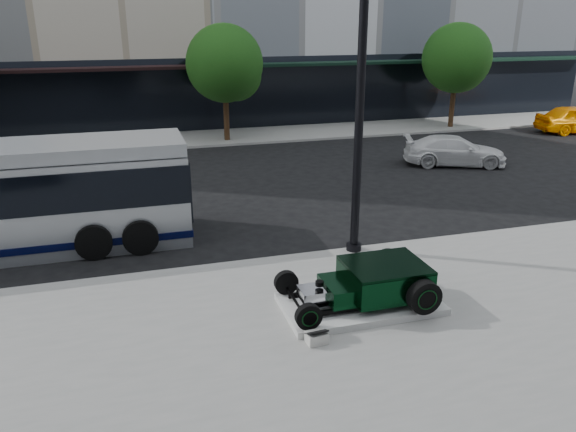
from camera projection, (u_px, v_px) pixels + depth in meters
name	position (u px, v px, depth m)	size (l,w,h in m)	color
ground	(275.00, 232.00, 16.83)	(120.00, 120.00, 0.00)	black
sidewalk_far	(205.00, 138.00, 29.45)	(70.00, 4.00, 0.12)	gray
street_trees	(227.00, 66.00, 27.67)	(29.80, 3.80, 5.70)	black
display_plinth	(360.00, 304.00, 12.23)	(3.40, 1.80, 0.15)	silver
hot_rod	(375.00, 281.00, 12.15)	(3.22, 2.00, 0.81)	black
info_plaque	(317.00, 337.00, 10.86)	(0.42, 0.33, 0.31)	silver
lamppost	(359.00, 125.00, 14.09)	(0.41, 0.41, 7.39)	black
white_sedan	(455.00, 151.00, 24.21)	(1.75, 4.31, 1.25)	white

